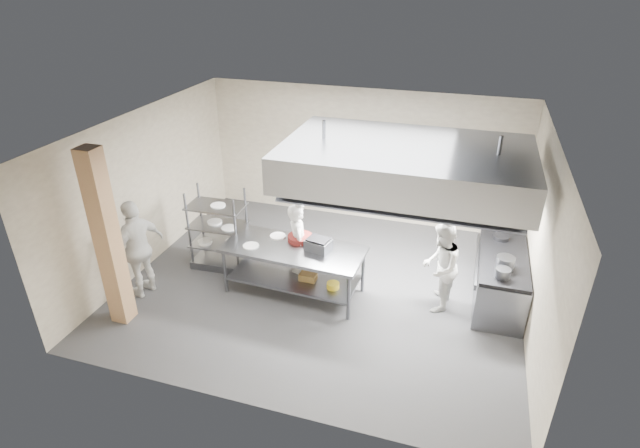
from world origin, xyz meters
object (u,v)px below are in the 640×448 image
(griddle, at_px, (318,245))
(chef_head, at_px, (299,245))
(island, at_px, (294,270))
(pass_rack, at_px, (218,229))
(chef_plating, at_px, (138,248))
(chef_line, at_px, (440,267))
(cooking_range, at_px, (500,279))
(stockpot, at_px, (505,263))

(griddle, bearing_deg, chef_head, 163.18)
(griddle, bearing_deg, island, -161.14)
(pass_rack, bearing_deg, chef_plating, -127.98)
(pass_rack, distance_m, chef_head, 1.67)
(pass_rack, bearing_deg, chef_line, -3.72)
(island, distance_m, chef_line, 2.54)
(cooking_range, xyz_separation_m, stockpot, (-0.01, -0.41, 0.58))
(island, relative_size, cooking_range, 1.23)
(island, distance_m, chef_head, 0.46)
(pass_rack, relative_size, chef_head, 0.99)
(chef_plating, distance_m, griddle, 3.14)
(chef_head, bearing_deg, pass_rack, 60.50)
(chef_line, bearing_deg, griddle, -78.54)
(island, height_order, chef_plating, chef_plating)
(chef_head, height_order, chef_line, chef_line)
(chef_line, relative_size, chef_plating, 0.89)
(island, height_order, chef_head, chef_head)
(cooking_range, height_order, chef_head, chef_head)
(island, height_order, cooking_range, island)
(island, relative_size, chef_line, 1.54)
(pass_rack, bearing_deg, griddle, -12.04)
(island, distance_m, pass_rack, 1.77)
(chef_plating, distance_m, stockpot, 6.19)
(chef_line, height_order, chef_plating, chef_plating)
(island, distance_m, chef_plating, 2.73)
(chef_line, bearing_deg, stockpot, 100.42)
(cooking_range, height_order, griddle, griddle)
(stockpot, bearing_deg, cooking_range, 88.39)
(griddle, bearing_deg, chef_plating, -152.39)
(pass_rack, distance_m, chef_plating, 1.53)
(chef_line, xyz_separation_m, chef_plating, (-5.07, -1.12, 0.10))
(chef_head, bearing_deg, stockpot, -113.32)
(chef_line, distance_m, griddle, 2.08)
(island, distance_m, cooking_range, 3.60)
(chef_plating, height_order, griddle, chef_plating)
(island, height_order, chef_line, chef_line)
(chef_head, distance_m, chef_plating, 2.79)
(chef_head, xyz_separation_m, stockpot, (3.51, 0.12, 0.20))
(cooking_range, height_order, chef_plating, chef_plating)
(cooking_range, bearing_deg, chef_plating, -164.93)
(stockpot, bearing_deg, griddle, -173.19)
(cooking_range, distance_m, chef_plating, 6.32)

